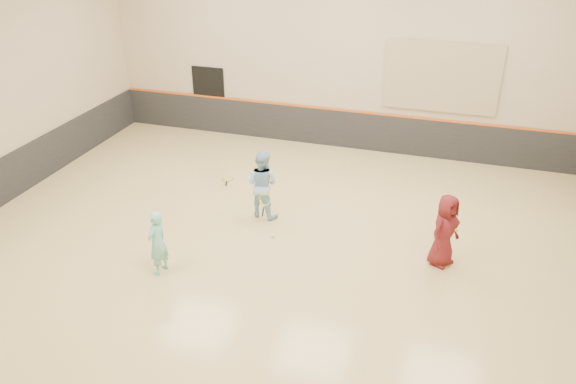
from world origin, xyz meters
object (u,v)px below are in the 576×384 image
(girl, at_px, (157,243))
(spare_racket, at_px, (227,178))
(instructor, at_px, (262,184))
(young_man, at_px, (445,230))

(girl, xyz_separation_m, spare_racket, (-0.37, 4.49, -0.68))
(girl, relative_size, instructor, 0.84)
(young_man, bearing_deg, spare_racket, 99.82)
(girl, bearing_deg, spare_racket, -167.33)
(girl, distance_m, instructor, 3.17)
(young_man, height_order, spare_racket, young_man)
(instructor, xyz_separation_m, young_man, (4.36, -0.82, -0.05))
(girl, xyz_separation_m, instructor, (1.25, 2.91, 0.14))
(girl, height_order, instructor, instructor)
(girl, relative_size, spare_racket, 1.94)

